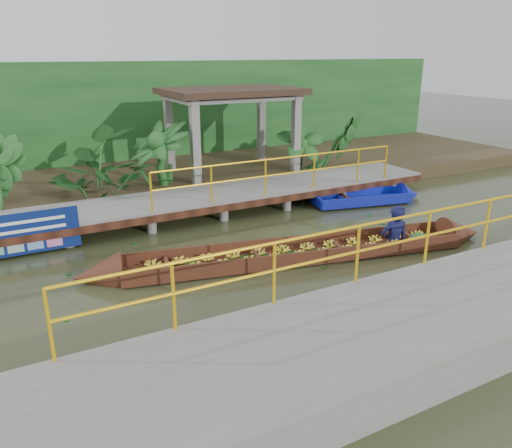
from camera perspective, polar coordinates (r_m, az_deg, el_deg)
name	(u,v)px	position (r m, az deg, el deg)	size (l,w,h in m)	color
ground	(235,262)	(10.87, -2.47, -4.41)	(80.00, 80.00, 0.00)	#2C3118
land_strip	(138,179)	(17.53, -13.34, 5.04)	(30.00, 8.00, 0.45)	#332B19
far_dock	(180,202)	(13.70, -8.73, 2.54)	(16.00, 2.06, 1.66)	slate
near_dock	(412,328)	(8.21, 17.39, -11.28)	(18.00, 2.40, 1.73)	slate
pavilion	(231,100)	(17.01, -2.84, 13.98)	(4.40, 3.00, 3.00)	slate
foliage_backdrop	(116,118)	(19.61, -15.75, 11.59)	(30.00, 0.80, 4.00)	#16441A
vendor_boat	(317,244)	(11.15, 7.03, -2.33)	(9.41, 2.85, 2.28)	#3B1A10
moored_blue_boat	(385,197)	(15.65, 14.55, 2.97)	(3.50, 1.56, 0.81)	#0D1894
blue_banner	(6,236)	(12.07, -26.69, -1.24)	(3.07, 0.04, 0.96)	navy
tropical_plants	(153,161)	(15.22, -11.64, 7.01)	(14.27, 1.27, 1.59)	#16441A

